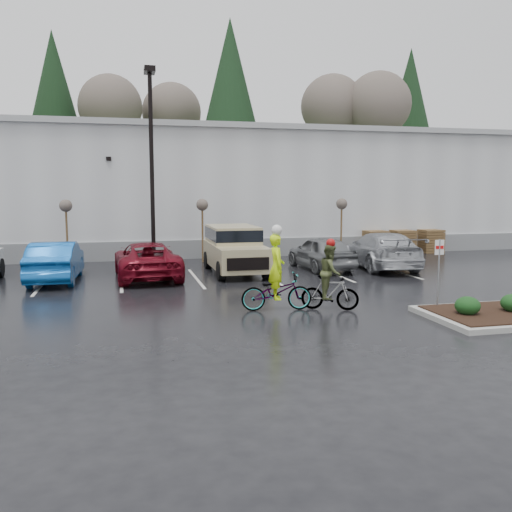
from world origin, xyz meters
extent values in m
plane|color=black|center=(0.00, 0.00, 0.00)|extent=(120.00, 120.00, 0.00)
cube|color=#BBBDC0|center=(0.00, 22.00, 3.50)|extent=(60.00, 15.00, 7.00)
cube|color=slate|center=(0.00, 14.45, 0.50)|extent=(60.00, 0.12, 1.00)
cube|color=#999B9E|center=(0.00, 22.00, 7.05)|extent=(60.50, 15.50, 0.30)
cube|color=#26431C|center=(0.00, 45.00, 3.00)|extent=(80.00, 25.00, 6.00)
cylinder|color=black|center=(-4.00, 12.00, 4.50)|extent=(0.20, 0.20, 9.00)
cube|color=black|center=(-4.00, 12.00, 9.10)|extent=(0.50, 1.00, 0.25)
cylinder|color=#49341D|center=(-8.00, 13.00, 1.40)|extent=(0.10, 0.10, 2.80)
sphere|color=#4F473F|center=(-8.00, 13.00, 2.90)|extent=(0.60, 0.60, 0.60)
cylinder|color=#49341D|center=(-1.50, 13.00, 1.40)|extent=(0.10, 0.10, 2.80)
sphere|color=#4F473F|center=(-1.50, 13.00, 2.90)|extent=(0.60, 0.60, 0.60)
cylinder|color=#49341D|center=(6.00, 13.00, 1.40)|extent=(0.10, 0.10, 2.80)
sphere|color=#4F473F|center=(6.00, 13.00, 2.90)|extent=(0.60, 0.60, 0.60)
cube|color=#49341D|center=(8.50, 14.00, 0.68)|extent=(1.20, 1.20, 1.35)
cube|color=#49341D|center=(10.20, 14.00, 0.68)|extent=(1.20, 1.20, 1.35)
cube|color=#49341D|center=(12.00, 14.00, 0.68)|extent=(1.20, 1.20, 1.35)
ellipsoid|color=black|center=(4.00, -1.00, 0.41)|extent=(0.70, 0.70, 0.52)
cylinder|color=gray|center=(3.80, 0.20, 1.10)|extent=(0.05, 0.05, 2.20)
cube|color=white|center=(3.80, 0.20, 1.95)|extent=(0.30, 0.02, 0.45)
cube|color=red|center=(3.80, 0.19, 1.95)|extent=(0.26, 0.02, 0.10)
imported|color=#0D4998|center=(-8.05, 8.67, 0.81)|extent=(1.85, 4.94, 1.61)
imported|color=maroon|center=(-4.46, 8.62, 0.75)|extent=(2.72, 5.51, 1.50)
imported|color=slate|center=(3.44, 9.21, 0.77)|extent=(2.14, 4.67, 1.55)
imported|color=#B4B7BC|center=(6.29, 8.91, 0.84)|extent=(2.98, 6.02, 1.68)
imported|color=#3F3F44|center=(-0.89, 1.50, 0.57)|extent=(2.22, 0.96, 1.13)
imported|color=#C8FB0D|center=(-0.89, 1.50, 1.34)|extent=(0.54, 0.77, 1.98)
sphere|color=silver|center=(-0.89, 1.50, 2.45)|extent=(0.33, 0.33, 0.33)
imported|color=#3F3F44|center=(0.71, 1.16, 0.53)|extent=(1.74, 1.15, 1.06)
imported|color=#424B28|center=(0.71, 1.16, 1.18)|extent=(0.74, 0.92, 1.66)
sphere|color=#990C0C|center=(0.71, 1.16, 2.06)|extent=(0.27, 0.27, 0.27)
camera|label=1|loc=(-5.35, -14.11, 3.67)|focal=38.00mm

